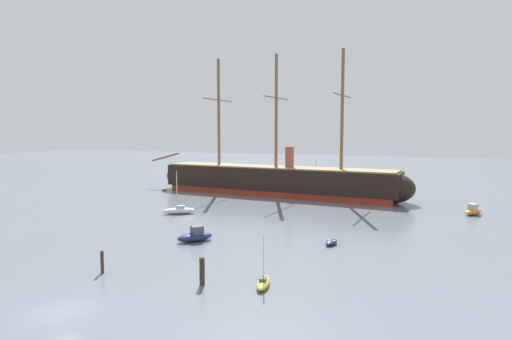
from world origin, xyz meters
TOP-DOWN VIEW (x-y plane):
  - ground_plane at (0.00, 0.00)m, footprint 400.00×400.00m
  - tall_ship at (-4.00, 57.81)m, footprint 57.42×13.49m
  - sailboat_foreground_right at (11.49, 9.81)m, footprint 1.67×3.43m
  - motorboat_near_centre at (-0.98, 20.46)m, footprint 4.03×4.39m
  - dinghy_mid_right at (14.01, 24.75)m, footprint 1.40×2.54m
  - sailboat_alongside_bow at (-11.54, 33.92)m, footprint 5.06×4.04m
  - dinghy_far_left at (-28.28, 54.85)m, footprint 1.00×2.02m
  - motorboat_far_right at (30.55, 50.02)m, footprint 3.39×4.35m
  - sailboat_distant_centre at (2.14, 64.98)m, footprint 3.75×5.39m
  - mooring_piling_nearest at (6.61, 8.35)m, footprint 0.44×0.44m
  - mooring_piling_right_pair at (-3.16, 7.61)m, footprint 0.30×0.30m

SIDE VIEW (x-z plane):
  - ground_plane at x=0.00m, z-range 0.00..0.00m
  - dinghy_far_left at x=-28.28m, z-range 0.00..0.46m
  - dinghy_mid_right at x=14.01m, z-range 0.00..0.57m
  - sailboat_foreground_right at x=11.49m, z-range -1.78..2.50m
  - sailboat_alongside_bow at x=-11.54m, z-range -2.74..3.84m
  - sailboat_distant_centre at x=2.14m, z-range -2.84..3.98m
  - motorboat_far_right at x=30.55m, z-range -0.25..1.44m
  - motorboat_near_centre at x=-0.98m, z-range -0.26..1.51m
  - mooring_piling_right_pair at x=-3.16m, z-range 0.00..2.04m
  - mooring_piling_nearest at x=6.61m, z-range 0.00..2.30m
  - tall_ship at x=-4.00m, z-range -10.80..16.81m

